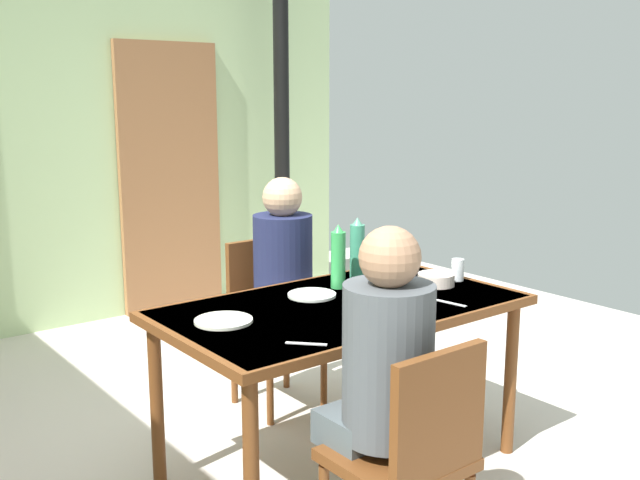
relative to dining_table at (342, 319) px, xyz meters
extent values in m
plane|color=beige|center=(-0.22, 0.17, -0.68)|extent=(6.83, 6.83, 0.00)
cube|color=#B0CC93|center=(-0.22, 2.79, 0.64)|extent=(4.67, 0.10, 2.64)
cube|color=#95603B|center=(0.57, 2.71, 0.32)|extent=(0.80, 0.05, 2.00)
cylinder|color=black|center=(1.41, 2.44, 0.64)|extent=(0.12, 0.12, 2.64)
cube|color=brown|center=(0.00, 0.00, 0.05)|extent=(1.53, 0.87, 0.04)
cube|color=beige|center=(0.00, 0.00, 0.07)|extent=(1.47, 0.83, 0.00)
cylinder|color=brown|center=(-0.70, -0.36, -0.33)|extent=(0.06, 0.06, 0.71)
cylinder|color=brown|center=(0.70, -0.36, -0.33)|extent=(0.06, 0.06, 0.71)
cylinder|color=brown|center=(-0.70, 0.36, -0.33)|extent=(0.06, 0.06, 0.71)
cylinder|color=brown|center=(0.70, 0.36, -0.33)|extent=(0.06, 0.06, 0.71)
cube|color=brown|center=(-0.35, -0.71, -0.23)|extent=(0.40, 0.40, 0.04)
cube|color=brown|center=(-0.35, -0.89, -0.02)|extent=(0.38, 0.04, 0.42)
cube|color=brown|center=(0.16, 0.71, -0.23)|extent=(0.40, 0.40, 0.04)
cube|color=brown|center=(0.16, 0.89, -0.02)|extent=(0.38, 0.04, 0.42)
cylinder|color=brown|center=(0.33, 0.54, -0.48)|extent=(0.04, 0.04, 0.41)
cylinder|color=brown|center=(-0.01, 0.54, -0.48)|extent=(0.04, 0.04, 0.41)
cylinder|color=brown|center=(0.33, 0.88, -0.48)|extent=(0.04, 0.04, 0.41)
cylinder|color=brown|center=(-0.01, 0.88, -0.48)|extent=(0.04, 0.04, 0.41)
cube|color=#4E595E|center=(-0.35, -0.55, -0.17)|extent=(0.30, 0.22, 0.12)
cylinder|color=#4C5156|center=(-0.35, -0.66, 0.09)|extent=(0.30, 0.30, 0.52)
sphere|color=#A87A5B|center=(-0.35, -0.66, 0.44)|extent=(0.20, 0.20, 0.20)
cube|color=#1B2544|center=(0.16, 0.55, -0.17)|extent=(0.30, 0.22, 0.12)
cylinder|color=#1E2347|center=(0.16, 0.66, 0.09)|extent=(0.30, 0.30, 0.52)
sphere|color=tan|center=(0.16, 0.66, 0.44)|extent=(0.20, 0.20, 0.20)
cylinder|color=#3B906F|center=(0.31, 0.26, 0.21)|extent=(0.07, 0.07, 0.27)
cone|color=#47896D|center=(0.31, 0.26, 0.36)|extent=(0.05, 0.05, 0.04)
cylinder|color=green|center=(0.15, 0.21, 0.20)|extent=(0.07, 0.07, 0.26)
cone|color=green|center=(0.15, 0.21, 0.35)|extent=(0.05, 0.05, 0.04)
cylinder|color=silver|center=(0.54, -0.04, 0.10)|extent=(0.17, 0.17, 0.05)
cylinder|color=white|center=(0.13, -0.25, 0.08)|extent=(0.22, 0.22, 0.01)
cylinder|color=white|center=(-0.53, 0.08, 0.08)|extent=(0.23, 0.23, 0.01)
cylinder|color=white|center=(0.61, 0.28, 0.08)|extent=(0.19, 0.19, 0.01)
cylinder|color=white|center=(-0.03, 0.17, 0.08)|extent=(0.21, 0.21, 0.01)
cylinder|color=silver|center=(0.68, -0.04, 0.12)|extent=(0.06, 0.06, 0.10)
cube|color=silver|center=(-0.43, -0.32, 0.07)|extent=(0.11, 0.12, 0.00)
cube|color=silver|center=(0.36, -0.29, 0.07)|extent=(0.04, 0.15, 0.00)
camera|label=1|loc=(-1.92, -2.31, 0.95)|focal=41.25mm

